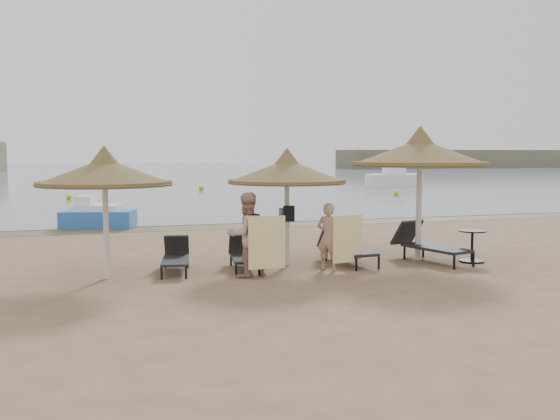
% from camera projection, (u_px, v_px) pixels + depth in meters
% --- Properties ---
extents(ground, '(160.00, 160.00, 0.00)m').
position_uv_depth(ground, '(280.00, 279.00, 12.89)').
color(ground, '#917254').
rests_on(ground, ground).
extents(sea, '(200.00, 140.00, 0.03)m').
position_uv_depth(sea, '(118.00, 170.00, 89.13)').
color(sea, slate).
rests_on(sea, ground).
extents(wet_sand_strip, '(200.00, 1.60, 0.01)m').
position_uv_depth(wet_sand_strip, '(202.00, 227.00, 21.85)').
color(wet_sand_strip, brown).
rests_on(wet_sand_strip, ground).
extents(palapa_left, '(2.79, 2.79, 2.77)m').
position_uv_depth(palapa_left, '(105.00, 173.00, 12.78)').
color(palapa_left, silver).
rests_on(palapa_left, ground).
extents(palapa_center, '(2.75, 2.75, 2.73)m').
position_uv_depth(palapa_center, '(287.00, 172.00, 14.28)').
color(palapa_center, silver).
rests_on(palapa_center, ground).
extents(palapa_right, '(3.29, 3.29, 3.26)m').
position_uv_depth(palapa_right, '(420.00, 153.00, 15.02)').
color(palapa_right, silver).
rests_on(palapa_right, ground).
extents(lounger_far_left, '(0.83, 1.73, 0.74)m').
position_uv_depth(lounger_far_left, '(176.00, 256.00, 13.76)').
color(lounger_far_left, black).
rests_on(lounger_far_left, ground).
extents(lounger_near_left, '(0.74, 1.68, 0.73)m').
position_uv_depth(lounger_near_left, '(243.00, 254.00, 14.08)').
color(lounger_near_left, black).
rests_on(lounger_near_left, ground).
extents(lounger_near_right, '(0.85, 1.99, 0.86)m').
position_uv_depth(lounger_near_right, '(345.00, 246.00, 14.82)').
color(lounger_near_right, black).
rests_on(lounger_near_right, ground).
extents(lounger_far_right, '(1.23, 2.22, 0.94)m').
position_uv_depth(lounger_far_right, '(427.00, 243.00, 15.05)').
color(lounger_far_right, black).
rests_on(lounger_far_right, ground).
extents(side_table, '(0.63, 0.63, 0.76)m').
position_uv_depth(side_table, '(472.00, 247.00, 14.90)').
color(side_table, black).
rests_on(side_table, ground).
extents(person_left, '(1.09, 0.86, 2.07)m').
position_uv_depth(person_left, '(246.00, 228.00, 13.07)').
color(person_left, tan).
rests_on(person_left, ground).
extents(person_right, '(0.94, 0.93, 1.75)m').
position_uv_depth(person_right, '(329.00, 231.00, 13.81)').
color(person_right, tan).
rests_on(person_right, ground).
extents(towel_left, '(0.79, 0.03, 1.11)m').
position_uv_depth(towel_left, '(267.00, 243.00, 12.86)').
color(towel_left, yellow).
rests_on(towel_left, ground).
extents(towel_right, '(0.74, 0.14, 1.04)m').
position_uv_depth(towel_right, '(348.00, 239.00, 13.68)').
color(towel_right, yellow).
rests_on(towel_right, ground).
extents(bag_patterned, '(0.29, 0.19, 0.35)m').
position_uv_depth(bag_patterned, '(285.00, 215.00, 14.54)').
color(bag_patterned, silver).
rests_on(bag_patterned, ground).
extents(bag_dark, '(0.27, 0.17, 0.36)m').
position_uv_depth(bag_dark, '(289.00, 214.00, 14.21)').
color(bag_dark, black).
rests_on(bag_dark, ground).
extents(pedal_boat, '(2.69, 1.99, 1.12)m').
position_uv_depth(pedal_boat, '(98.00, 216.00, 21.69)').
color(pedal_boat, blue).
rests_on(pedal_boat, ground).
extents(buoy_left, '(0.31, 0.31, 0.31)m').
position_uv_depth(buoy_left, '(69.00, 197.00, 34.31)').
color(buoy_left, yellow).
rests_on(buoy_left, ground).
extents(buoy_mid, '(0.37, 0.37, 0.37)m').
position_uv_depth(buoy_mid, '(201.00, 188.00, 42.80)').
color(buoy_mid, yellow).
rests_on(buoy_mid, ground).
extents(buoy_right, '(0.34, 0.34, 0.34)m').
position_uv_depth(buoy_right, '(396.00, 193.00, 37.72)').
color(buoy_right, yellow).
rests_on(buoy_right, ground).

